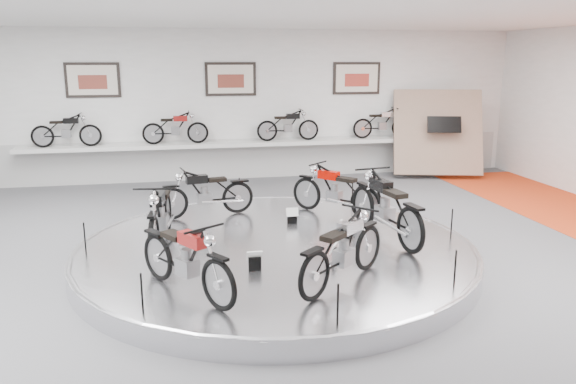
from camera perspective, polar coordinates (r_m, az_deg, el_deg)
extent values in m
plane|color=#4F4F52|center=(8.95, -0.89, -7.74)|extent=(16.00, 16.00, 0.00)
plane|color=white|center=(8.38, -0.99, 18.70)|extent=(16.00, 16.00, 0.00)
plane|color=white|center=(15.33, -5.79, 8.73)|extent=(16.00, 0.00, 16.00)
cube|color=#BCBCBA|center=(15.49, -5.66, 3.37)|extent=(15.68, 0.04, 1.10)
cylinder|color=silver|center=(9.17, -1.24, -6.20)|extent=(6.40, 6.40, 0.30)
torus|color=#B2B2BA|center=(9.13, -1.25, -5.49)|extent=(6.40, 6.40, 0.10)
cube|color=silver|center=(15.15, -5.59, 4.87)|extent=(11.00, 0.55, 0.10)
cube|color=silver|center=(15.30, -19.23, 10.69)|extent=(1.35, 0.06, 0.88)
cube|color=silver|center=(15.25, -5.84, 11.34)|extent=(1.35, 0.06, 0.88)
cube|color=silver|center=(15.99, 6.99, 11.40)|extent=(1.35, 0.06, 0.88)
cube|color=#947563|center=(16.10, 14.97, 5.88)|extent=(2.56, 1.52, 2.30)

